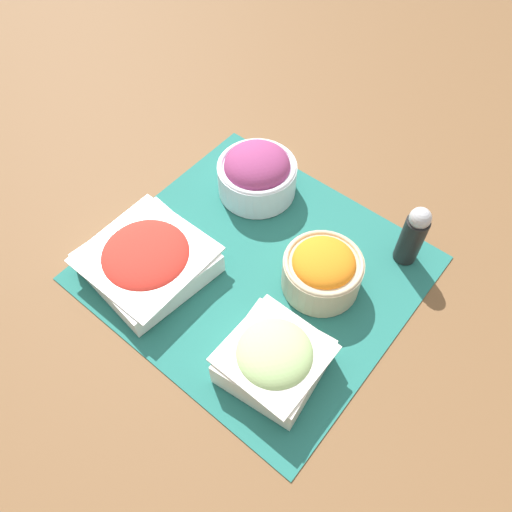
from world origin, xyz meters
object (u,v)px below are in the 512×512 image
(carrot_bowl, at_px, (322,270))
(tomato_bowl, at_px, (147,259))
(onion_bowl, at_px, (257,173))
(cucumber_bowl, at_px, (274,358))
(pepper_shaker, at_px, (413,235))

(carrot_bowl, distance_m, tomato_bowl, 0.26)
(onion_bowl, distance_m, cucumber_bowl, 0.33)
(tomato_bowl, bearing_deg, carrot_bowl, 33.52)
(onion_bowl, xyz_separation_m, cucumber_bowl, (0.22, -0.24, -0.01))
(carrot_bowl, xyz_separation_m, pepper_shaker, (0.07, 0.13, 0.02))
(cucumber_bowl, bearing_deg, carrot_bowl, 101.08)
(cucumber_bowl, xyz_separation_m, pepper_shaker, (0.04, 0.28, 0.02))
(onion_bowl, height_order, pepper_shaker, pepper_shaker)
(carrot_bowl, bearing_deg, onion_bowl, 155.73)
(onion_bowl, height_order, cucumber_bowl, onion_bowl)
(tomato_bowl, xyz_separation_m, onion_bowl, (0.02, 0.23, 0.02))
(carrot_bowl, xyz_separation_m, onion_bowl, (-0.20, 0.09, 0.00))
(tomato_bowl, bearing_deg, pepper_shaker, 42.86)
(onion_bowl, bearing_deg, pepper_shaker, 8.18)
(cucumber_bowl, bearing_deg, tomato_bowl, 178.48)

